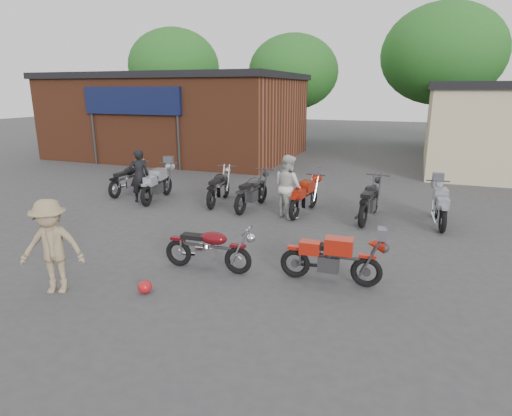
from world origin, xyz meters
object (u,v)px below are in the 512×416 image
(person_dark, at_px, (139,176))
(row_bike_1, at_px, (157,182))
(row_bike_6, at_px, (440,204))
(vintage_motorcycle, at_px, (209,246))
(row_bike_2, at_px, (219,185))
(row_bike_3, at_px, (252,189))
(helmet, at_px, (145,287))
(person_light, at_px, (288,186))
(person_tan, at_px, (52,247))
(row_bike_4, at_px, (305,195))
(row_bike_0, at_px, (128,177))
(sportbike, at_px, (333,256))
(row_bike_5, at_px, (370,198))

(person_dark, height_order, row_bike_1, person_dark)
(row_bike_6, bearing_deg, vintage_motorcycle, 133.22)
(row_bike_2, distance_m, row_bike_3, 1.23)
(row_bike_6, bearing_deg, helmet, 136.20)
(person_light, bearing_deg, row_bike_1, 32.86)
(person_tan, xyz_separation_m, row_bike_4, (2.87, 6.40, -0.29))
(row_bike_6, bearing_deg, row_bike_0, 84.91)
(person_tan, bearing_deg, person_dark, 88.12)
(row_bike_6, bearing_deg, row_bike_2, 85.53)
(row_bike_1, bearing_deg, person_dark, 119.94)
(person_tan, xyz_separation_m, row_bike_3, (1.26, 6.39, -0.26))
(sportbike, relative_size, person_tan, 1.07)
(row_bike_1, relative_size, row_bike_5, 0.97)
(vintage_motorcycle, distance_m, row_bike_5, 5.32)
(row_bike_1, bearing_deg, row_bike_6, -95.07)
(row_bike_0, bearing_deg, row_bike_3, -95.72)
(helmet, relative_size, row_bike_3, 0.12)
(sportbike, distance_m, row_bike_2, 6.35)
(row_bike_5, relative_size, row_bike_6, 1.08)
(row_bike_1, height_order, row_bike_4, row_bike_1)
(person_tan, bearing_deg, row_bike_6, 21.76)
(vintage_motorcycle, distance_m, person_tan, 2.80)
(helmet, bearing_deg, vintage_motorcycle, 64.59)
(helmet, distance_m, row_bike_6, 7.93)
(row_bike_2, height_order, row_bike_5, row_bike_5)
(row_bike_5, bearing_deg, row_bike_4, 97.00)
(row_bike_2, bearing_deg, vintage_motorcycle, -164.29)
(person_tan, bearing_deg, row_bike_1, 83.53)
(vintage_motorcycle, bearing_deg, helmet, -118.02)
(person_dark, height_order, row_bike_6, person_dark)
(row_bike_0, xyz_separation_m, row_bike_2, (3.50, -0.09, 0.02))
(row_bike_2, bearing_deg, sportbike, -142.99)
(person_tan, relative_size, row_bike_6, 0.87)
(sportbike, relative_size, row_bike_1, 0.88)
(person_light, bearing_deg, row_bike_3, 16.28)
(row_bike_3, relative_size, row_bike_5, 0.96)
(sportbike, xyz_separation_m, person_light, (-1.99, 3.82, 0.35))
(person_dark, distance_m, row_bike_4, 5.30)
(person_light, height_order, row_bike_6, person_light)
(row_bike_2, bearing_deg, row_bike_1, 92.70)
(row_bike_3, height_order, row_bike_5, row_bike_5)
(helmet, distance_m, row_bike_3, 5.92)
(vintage_motorcycle, xyz_separation_m, row_bike_1, (-4.09, 4.45, 0.09))
(person_light, bearing_deg, person_dark, 37.11)
(row_bike_5, xyz_separation_m, row_bike_6, (1.78, 0.20, -0.05))
(row_bike_3, bearing_deg, row_bike_0, 90.63)
(vintage_motorcycle, bearing_deg, row_bike_6, 45.43)
(row_bike_0, distance_m, row_bike_3, 4.73)
(row_bike_3, distance_m, row_bike_4, 1.61)
(row_bike_2, bearing_deg, person_dark, 98.36)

